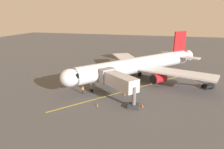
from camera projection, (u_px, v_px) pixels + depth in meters
name	position (u px, v px, depth m)	size (l,w,h in m)	color
ground_plane	(139.00, 81.00, 51.12)	(220.00, 220.00, 0.00)	#4C4C4F
apron_lead_in_line	(134.00, 89.00, 45.82)	(0.24, 40.00, 0.01)	yellow
airplane	(139.00, 65.00, 50.36)	(32.05, 33.92, 11.50)	silver
jet_bridge	(115.00, 80.00, 40.00)	(10.07, 8.83, 5.40)	#B7B7BC
ground_crew_marshaller	(83.00, 90.00, 42.66)	(0.43, 0.29, 1.71)	#23232D
belt_loader_near_nose	(208.00, 85.00, 45.89)	(4.57, 3.31, 2.32)	black
safety_cone_nose_left	(142.00, 106.00, 36.76)	(0.32, 0.32, 0.55)	#F2590F
safety_cone_nose_right	(76.00, 78.00, 52.42)	(0.32, 0.32, 0.55)	#F2590F
safety_cone_wing_port	(97.00, 105.00, 37.16)	(0.32, 0.32, 0.55)	#F2590F
safety_cone_wing_starboard	(125.00, 94.00, 41.96)	(0.32, 0.32, 0.55)	#F2590F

